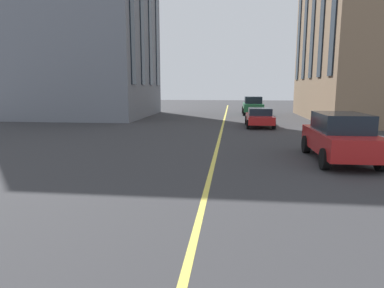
# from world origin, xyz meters

# --- Properties ---
(lane_centre_line) EXTENTS (80.00, 0.16, 0.01)m
(lane_centre_line) POSITION_xyz_m (20.00, 0.00, 0.00)
(lane_centre_line) COLOR #D8C64C
(lane_centre_line) RESTS_ON ground_plane
(car_red_oncoming) EXTENTS (4.70, 2.14, 1.88)m
(car_red_oncoming) POSITION_xyz_m (19.98, -4.90, 0.97)
(car_red_oncoming) COLOR #B21E1E
(car_red_oncoming) RESTS_ON ground_plane
(car_green_parked_b) EXTENTS (4.70, 2.14, 1.88)m
(car_green_parked_b) POSITION_xyz_m (42.29, -2.82, 0.97)
(car_green_parked_b) COLOR #1E6038
(car_green_parked_b) RESTS_ON ground_plane
(car_red_far) EXTENTS (4.40, 1.95, 1.37)m
(car_red_far) POSITION_xyz_m (31.27, -2.67, 0.70)
(car_red_far) COLOR #B21E1E
(car_red_far) RESTS_ON ground_plane
(building_left_near) EXTENTS (12.27, 12.87, 21.88)m
(building_left_near) POSITION_xyz_m (38.52, 13.87, 10.94)
(building_left_near) COLOR slate
(building_left_near) RESTS_ON ground_plane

